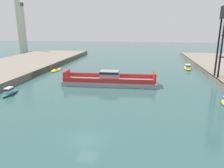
% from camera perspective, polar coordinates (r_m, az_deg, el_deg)
% --- Properties ---
extents(ground_plane, '(400.00, 400.00, 0.00)m').
position_cam_1_polar(ground_plane, '(28.23, -6.76, -14.70)').
color(ground_plane, '#335B5B').
extents(chain_ferry, '(23.46, 7.06, 3.52)m').
position_cam_1_polar(chain_ferry, '(53.42, -0.66, 0.98)').
color(chain_ferry, '#939399').
rests_on(chain_ferry, ground).
extents(moored_boat_near_right, '(2.49, 6.98, 0.87)m').
position_cam_1_polar(moored_boat_near_right, '(74.11, -14.78, 3.72)').
color(moored_boat_near_right, yellow).
rests_on(moored_boat_near_right, ground).
extents(moored_boat_mid_left, '(2.62, 7.86, 1.71)m').
position_cam_1_polar(moored_boat_mid_left, '(78.47, 19.70, 4.26)').
color(moored_boat_mid_left, yellow).
rests_on(moored_boat_mid_left, ground).
extents(moored_boat_far_left, '(2.05, 5.86, 1.63)m').
position_cam_1_polar(moored_boat_far_left, '(50.56, -25.83, -1.90)').
color(moored_boat_far_left, '#237075').
rests_on(moored_boat_far_left, ground).
extents(smokestack_distant_a, '(3.41, 3.41, 28.35)m').
position_cam_1_polar(smokestack_distant_a, '(143.48, -22.92, 14.25)').
color(smokestack_distant_a, beige).
rests_on(smokestack_distant_a, ground).
extents(smokestack_distant_b, '(3.05, 3.05, 33.16)m').
position_cam_1_polar(smokestack_distant_b, '(134.00, -23.77, 15.24)').
color(smokestack_distant_b, beige).
rests_on(smokestack_distant_b, ground).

